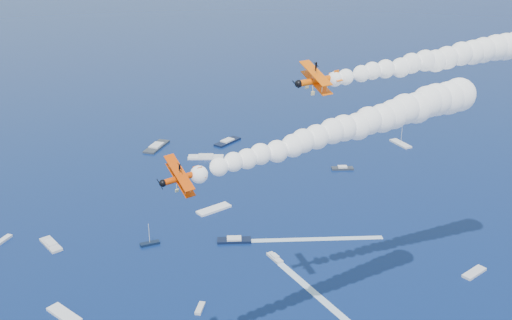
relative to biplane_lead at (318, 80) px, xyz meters
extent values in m
cube|color=silver|center=(2.48, 39.92, -59.73)|extent=(3.65, 6.08, 0.70)
cube|color=black|center=(-6.72, 51.36, -59.73)|extent=(10.02, 4.48, 0.70)
cube|color=white|center=(-51.07, 25.61, -59.73)|extent=(8.71, 9.78, 0.70)
cube|color=black|center=(3.82, 130.49, -59.73)|extent=(12.22, 11.55, 0.70)
cube|color=silver|center=(-71.18, 64.92, -59.73)|extent=(4.16, 5.43, 0.70)
cube|color=white|center=(-9.80, 71.77, -59.73)|extent=(11.67, 8.24, 0.70)
cube|color=#2C313A|center=(40.73, 94.82, -59.73)|extent=(8.23, 3.77, 0.70)
cube|color=#2F353F|center=(-24.86, 130.72, -59.73)|extent=(11.36, 15.44, 0.70)
cube|color=silver|center=(72.27, 114.25, -59.73)|extent=(5.70, 11.04, 0.70)
cube|color=black|center=(-30.35, 54.37, -59.73)|extent=(5.74, 2.83, 0.70)
cube|color=white|center=(-6.94, 115.53, -59.73)|extent=(14.08, 6.99, 0.70)
cube|color=silver|center=(-57.67, 59.33, -59.73)|extent=(7.22, 9.92, 0.70)
cube|color=silver|center=(-19.86, 21.73, -59.73)|extent=(3.03, 4.76, 0.70)
cube|color=silver|center=(51.58, 22.62, -59.73)|extent=(8.06, 5.91, 0.70)
cube|color=white|center=(9.66, 19.23, -60.05)|extent=(14.36, 36.55, 0.04)
cube|color=white|center=(16.85, 47.85, -60.05)|extent=(37.88, 7.58, 0.04)
camera|label=1|loc=(-30.11, -95.00, 26.21)|focal=41.82mm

